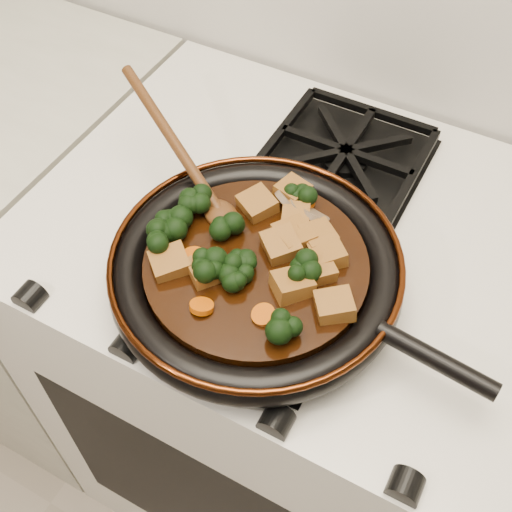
% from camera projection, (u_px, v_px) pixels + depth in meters
% --- Properties ---
extents(stove, '(0.76, 0.60, 0.90)m').
position_uv_depth(stove, '(290.00, 376.00, 1.25)').
color(stove, silver).
rests_on(stove, ground).
extents(burner_grate_front, '(0.23, 0.23, 0.03)m').
position_uv_depth(burner_grate_front, '(257.00, 291.00, 0.81)').
color(burner_grate_front, black).
rests_on(burner_grate_front, stove).
extents(burner_grate_back, '(0.23, 0.23, 0.03)m').
position_uv_depth(burner_grate_back, '(345.00, 156.00, 0.96)').
color(burner_grate_back, black).
rests_on(burner_grate_back, stove).
extents(skillet, '(0.49, 0.36, 0.05)m').
position_uv_depth(skillet, '(257.00, 270.00, 0.79)').
color(skillet, black).
rests_on(skillet, burner_grate_front).
extents(braising_sauce, '(0.28, 0.28, 0.02)m').
position_uv_depth(braising_sauce, '(256.00, 267.00, 0.79)').
color(braising_sauce, black).
rests_on(braising_sauce, skillet).
extents(tofu_cube_0, '(0.06, 0.06, 0.03)m').
position_uv_depth(tofu_cube_0, '(281.00, 246.00, 0.78)').
color(tofu_cube_0, brown).
rests_on(tofu_cube_0, braising_sauce).
extents(tofu_cube_1, '(0.06, 0.06, 0.03)m').
position_uv_depth(tofu_cube_1, '(327.00, 254.00, 0.77)').
color(tofu_cube_1, brown).
rests_on(tofu_cube_1, braising_sauce).
extents(tofu_cube_2, '(0.06, 0.06, 0.03)m').
position_uv_depth(tofu_cube_2, '(208.00, 269.00, 0.76)').
color(tofu_cube_2, brown).
rests_on(tofu_cube_2, braising_sauce).
extents(tofu_cube_3, '(0.06, 0.06, 0.03)m').
position_uv_depth(tofu_cube_3, '(334.00, 306.00, 0.73)').
color(tofu_cube_3, brown).
rests_on(tofu_cube_3, braising_sauce).
extents(tofu_cube_4, '(0.05, 0.05, 0.03)m').
position_uv_depth(tofu_cube_4, '(292.00, 192.00, 0.84)').
color(tofu_cube_4, brown).
rests_on(tofu_cube_4, braising_sauce).
extents(tofu_cube_5, '(0.06, 0.06, 0.03)m').
position_uv_depth(tofu_cube_5, '(294.00, 236.00, 0.79)').
color(tofu_cube_5, brown).
rests_on(tofu_cube_5, braising_sauce).
extents(tofu_cube_6, '(0.06, 0.06, 0.03)m').
position_uv_depth(tofu_cube_6, '(292.00, 285.00, 0.75)').
color(tofu_cube_6, brown).
rests_on(tofu_cube_6, braising_sauce).
extents(tofu_cube_7, '(0.05, 0.05, 0.02)m').
position_uv_depth(tofu_cube_7, '(318.00, 269.00, 0.76)').
color(tofu_cube_7, brown).
rests_on(tofu_cube_7, braising_sauce).
extents(tofu_cube_8, '(0.06, 0.06, 0.03)m').
position_uv_depth(tofu_cube_8, '(170.00, 263.00, 0.77)').
color(tofu_cube_8, brown).
rests_on(tofu_cube_8, braising_sauce).
extents(tofu_cube_9, '(0.05, 0.05, 0.03)m').
position_uv_depth(tofu_cube_9, '(317.00, 236.00, 0.79)').
color(tofu_cube_9, brown).
rests_on(tofu_cube_9, braising_sauce).
extents(tofu_cube_10, '(0.06, 0.06, 0.03)m').
position_uv_depth(tofu_cube_10, '(257.00, 204.00, 0.82)').
color(tofu_cube_10, brown).
rests_on(tofu_cube_10, braising_sauce).
extents(tofu_cube_11, '(0.05, 0.05, 0.02)m').
position_uv_depth(tofu_cube_11, '(296.00, 217.00, 0.81)').
color(tofu_cube_11, brown).
rests_on(tofu_cube_11, braising_sauce).
extents(broccoli_floret_0, '(0.08, 0.08, 0.07)m').
position_uv_depth(broccoli_floret_0, '(225.00, 225.00, 0.80)').
color(broccoli_floret_0, black).
rests_on(broccoli_floret_0, braising_sauce).
extents(broccoli_floret_1, '(0.07, 0.07, 0.08)m').
position_uv_depth(broccoli_floret_1, '(196.00, 203.00, 0.82)').
color(broccoli_floret_1, black).
rests_on(broccoli_floret_1, braising_sauce).
extents(broccoli_floret_2, '(0.06, 0.06, 0.06)m').
position_uv_depth(broccoli_floret_2, '(297.00, 199.00, 0.83)').
color(broccoli_floret_2, black).
rests_on(broccoli_floret_2, braising_sauce).
extents(broccoli_floret_3, '(0.08, 0.08, 0.06)m').
position_uv_depth(broccoli_floret_3, '(163.00, 242.00, 0.78)').
color(broccoli_floret_3, black).
rests_on(broccoli_floret_3, braising_sauce).
extents(broccoli_floret_4, '(0.07, 0.07, 0.07)m').
position_uv_depth(broccoli_floret_4, '(283.00, 334.00, 0.70)').
color(broccoli_floret_4, black).
rests_on(broccoli_floret_4, braising_sauce).
extents(broccoli_floret_5, '(0.08, 0.08, 0.05)m').
position_uv_depth(broccoli_floret_5, '(239.00, 282.00, 0.75)').
color(broccoli_floret_5, black).
rests_on(broccoli_floret_5, braising_sauce).
extents(broccoli_floret_6, '(0.09, 0.08, 0.07)m').
position_uv_depth(broccoli_floret_6, '(310.00, 275.00, 0.75)').
color(broccoli_floret_6, black).
rests_on(broccoli_floret_6, braising_sauce).
extents(broccoli_floret_7, '(0.09, 0.09, 0.07)m').
position_uv_depth(broccoli_floret_7, '(172.00, 227.00, 0.80)').
color(broccoli_floret_7, black).
rests_on(broccoli_floret_7, braising_sauce).
extents(broccoli_floret_8, '(0.09, 0.08, 0.06)m').
position_uv_depth(broccoli_floret_8, '(207.00, 269.00, 0.76)').
color(broccoli_floret_8, black).
rests_on(broccoli_floret_8, braising_sauce).
extents(broccoli_floret_9, '(0.08, 0.08, 0.05)m').
position_uv_depth(broccoli_floret_9, '(237.00, 266.00, 0.76)').
color(broccoli_floret_9, black).
rests_on(broccoli_floret_9, braising_sauce).
extents(carrot_coin_0, '(0.03, 0.03, 0.01)m').
position_uv_depth(carrot_coin_0, '(320.00, 261.00, 0.77)').
color(carrot_coin_0, '#C04D05').
rests_on(carrot_coin_0, braising_sauce).
extents(carrot_coin_1, '(0.03, 0.03, 0.02)m').
position_uv_depth(carrot_coin_1, '(264.00, 315.00, 0.72)').
color(carrot_coin_1, '#C04D05').
rests_on(carrot_coin_1, braising_sauce).
extents(carrot_coin_2, '(0.03, 0.03, 0.01)m').
position_uv_depth(carrot_coin_2, '(304.00, 201.00, 0.83)').
color(carrot_coin_2, '#C04D05').
rests_on(carrot_coin_2, braising_sauce).
extents(carrot_coin_3, '(0.03, 0.03, 0.02)m').
position_uv_depth(carrot_coin_3, '(202.00, 306.00, 0.73)').
color(carrot_coin_3, '#C04D05').
rests_on(carrot_coin_3, braising_sauce).
extents(carrot_coin_4, '(0.03, 0.03, 0.01)m').
position_uv_depth(carrot_coin_4, '(195.00, 257.00, 0.78)').
color(carrot_coin_4, '#C04D05').
rests_on(carrot_coin_4, braising_sauce).
extents(mushroom_slice_0, '(0.05, 0.05, 0.03)m').
position_uv_depth(mushroom_slice_0, '(301.00, 207.00, 0.82)').
color(mushroom_slice_0, brown).
rests_on(mushroom_slice_0, braising_sauce).
extents(mushroom_slice_1, '(0.05, 0.04, 0.03)m').
position_uv_depth(mushroom_slice_1, '(287.00, 201.00, 0.83)').
color(mushroom_slice_1, brown).
rests_on(mushroom_slice_1, braising_sauce).
extents(mushroom_slice_2, '(0.04, 0.04, 0.03)m').
position_uv_depth(mushroom_slice_2, '(315.00, 216.00, 0.81)').
color(mushroom_slice_2, brown).
rests_on(mushroom_slice_2, braising_sauce).
extents(wooden_spoon, '(0.15, 0.10, 0.26)m').
position_uv_depth(wooden_spoon, '(192.00, 169.00, 0.84)').
color(wooden_spoon, '#4C2910').
rests_on(wooden_spoon, braising_sauce).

